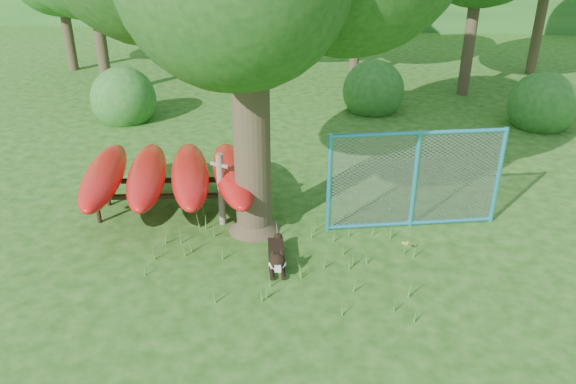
{
  "coord_description": "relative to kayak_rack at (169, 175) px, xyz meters",
  "views": [
    {
      "loc": [
        0.97,
        -7.25,
        5.15
      ],
      "look_at": [
        0.2,
        1.2,
        1.0
      ],
      "focal_mm": 35.0,
      "sensor_mm": 36.0,
      "label": 1
    }
  ],
  "objects": [
    {
      "name": "kayak_rack",
      "position": [
        0.0,
        0.0,
        0.0
      ],
      "size": [
        3.81,
        3.39,
        1.04
      ],
      "rotation": [
        0.0,
        0.0,
        0.12
      ],
      "color": "black",
      "rests_on": "ground"
    },
    {
      "name": "ground",
      "position": [
        2.15,
        -2.14,
        -0.8
      ],
      "size": [
        80.0,
        80.0,
        0.0
      ],
      "primitive_type": "plane",
      "color": "#1A4A0E",
      "rests_on": "ground"
    },
    {
      "name": "wildflower_clump",
      "position": [
        4.35,
        -1.12,
        -0.6
      ],
      "size": [
        0.11,
        0.11,
        0.24
      ],
      "rotation": [
        0.0,
        0.0,
        -0.09
      ],
      "color": "#44892C",
      "rests_on": "ground"
    },
    {
      "name": "wooden_post",
      "position": [
        1.07,
        -0.35,
        -0.06
      ],
      "size": [
        0.38,
        0.22,
        1.4
      ],
      "rotation": [
        0.0,
        0.0,
        -0.41
      ],
      "color": "#6B6250",
      "rests_on": "ground"
    },
    {
      "name": "shrub_mid",
      "position": [
        4.15,
        6.86,
        -0.8
      ],
      "size": [
        1.8,
        1.8,
        1.8
      ],
      "primitive_type": "sphere",
      "color": "#20611F",
      "rests_on": "ground"
    },
    {
      "name": "fence_section",
      "position": [
        4.55,
        -0.11,
        0.14
      ],
      "size": [
        3.15,
        0.71,
        3.12
      ],
      "rotation": [
        0.0,
        0.0,
        0.2
      ],
      "color": "#2AA2C6",
      "rests_on": "ground"
    },
    {
      "name": "shrub_right",
      "position": [
        8.65,
        5.86,
        -0.8
      ],
      "size": [
        1.8,
        1.8,
        1.8
      ],
      "primitive_type": "sphere",
      "color": "#20611F",
      "rests_on": "ground"
    },
    {
      "name": "husky_dog",
      "position": [
        2.23,
        -1.68,
        -0.62
      ],
      "size": [
        0.39,
        1.13,
        0.5
      ],
      "rotation": [
        0.0,
        0.0,
        0.15
      ],
      "color": "black",
      "rests_on": "ground"
    },
    {
      "name": "shrub_left",
      "position": [
        -2.85,
        5.36,
        -0.8
      ],
      "size": [
        1.8,
        1.8,
        1.8
      ],
      "primitive_type": "sphere",
      "color": "#20611F",
      "rests_on": "ground"
    }
  ]
}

